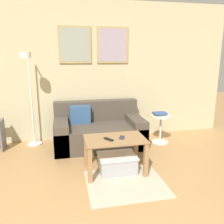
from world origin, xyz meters
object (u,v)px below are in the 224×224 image
at_px(couch, 98,131).
at_px(side_table, 161,127).
at_px(coffee_table, 115,146).
at_px(storage_bin, 117,163).
at_px(floor_lamp, 29,89).
at_px(remote_control, 109,139).
at_px(book_stack, 160,114).
at_px(cell_phone, 122,137).

height_order(couch, side_table, couch).
distance_m(coffee_table, storage_bin, 0.26).
bearing_deg(coffee_table, couch, 93.64).
xyz_separation_m(coffee_table, floor_lamp, (-1.20, 1.19, 0.64)).
relative_size(coffee_table, remote_control, 5.47).
height_order(storage_bin, remote_control, remote_control).
height_order(couch, floor_lamp, floor_lamp).
relative_size(floor_lamp, remote_control, 10.90).
distance_m(couch, book_stack, 1.16).
height_order(coffee_table, cell_phone, cell_phone).
bearing_deg(remote_control, floor_lamp, 98.48).
distance_m(couch, coffee_table, 1.07).
xyz_separation_m(side_table, cell_phone, (-0.97, -0.93, 0.19)).
relative_size(couch, cell_phone, 11.09).
bearing_deg(couch, coffee_table, -86.36).
distance_m(coffee_table, cell_phone, 0.15).
distance_m(floor_lamp, book_stack, 2.32).
relative_size(remote_control, cell_phone, 1.07).
bearing_deg(floor_lamp, remote_control, -48.01).
bearing_deg(couch, floor_lamp, 174.00).
bearing_deg(side_table, remote_control, -140.06).
bearing_deg(floor_lamp, couch, -6.00).
bearing_deg(couch, storage_bin, -84.61).
distance_m(side_table, cell_phone, 1.36).
height_order(coffee_table, remote_control, remote_control).
bearing_deg(cell_phone, couch, 118.13).
bearing_deg(side_table, couch, 173.32).
relative_size(side_table, book_stack, 2.11).
height_order(book_stack, remote_control, book_stack).
relative_size(coffee_table, book_stack, 3.40).
xyz_separation_m(coffee_table, cell_phone, (0.10, -0.00, 0.12)).
relative_size(book_stack, cell_phone, 1.73).
distance_m(remote_control, cell_phone, 0.20).
relative_size(storage_bin, floor_lamp, 0.32).
bearing_deg(storage_bin, cell_phone, -1.55).
distance_m(storage_bin, floor_lamp, 1.94).
bearing_deg(remote_control, book_stack, 7.39).
relative_size(coffee_table, cell_phone, 5.87).
height_order(remote_control, cell_phone, remote_control).
relative_size(storage_bin, cell_phone, 3.72).
relative_size(floor_lamp, book_stack, 6.76).
xyz_separation_m(storage_bin, floor_lamp, (-1.24, 1.18, 0.90)).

